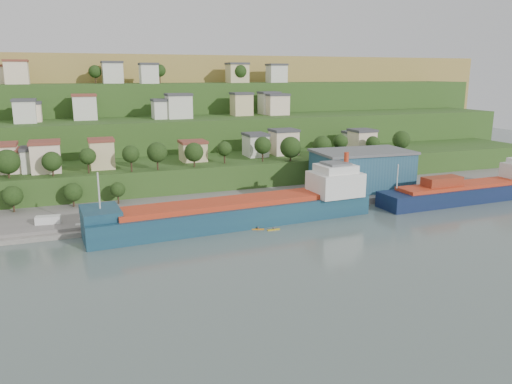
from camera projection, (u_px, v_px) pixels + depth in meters
name	position (u px, v px, depth m)	size (l,w,h in m)	color
ground	(278.00, 232.00, 126.32)	(500.00, 500.00, 0.00)	#4A5B56
quay	(301.00, 200.00, 158.68)	(220.00, 26.00, 4.00)	slate
pebble_beach	(46.00, 231.00, 127.40)	(40.00, 18.00, 2.40)	slate
hillside	(160.00, 145.00, 279.81)	(360.00, 211.23, 96.00)	#284719
cargo_ship_near	(245.00, 212.00, 132.77)	(77.67, 16.86, 19.80)	#122F46
cargo_ship_far	(473.00, 192.00, 157.74)	(62.11, 11.97, 16.80)	#0C1D37
warehouse	(362.00, 170.00, 163.66)	(31.94, 20.57, 12.80)	navy
caravan	(48.00, 221.00, 126.47)	(5.96, 2.48, 2.78)	silver
dinghy	(85.00, 225.00, 126.17)	(4.49, 1.68, 0.90)	silver
kayak_orange	(258.00, 229.00, 128.22)	(3.07, 1.70, 0.78)	orange
kayak_yellow	(274.00, 229.00, 127.81)	(3.36, 0.63, 0.84)	gold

